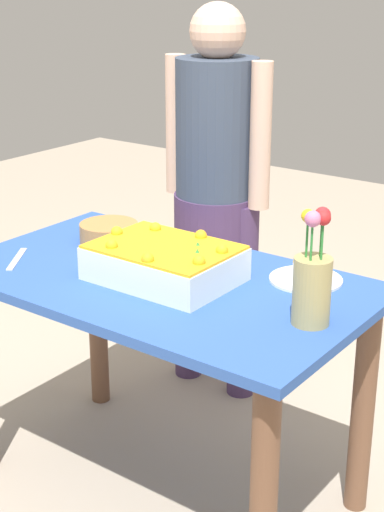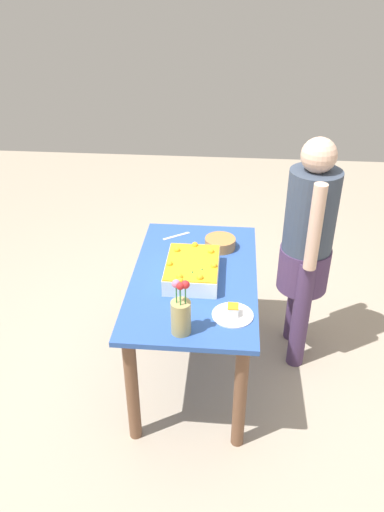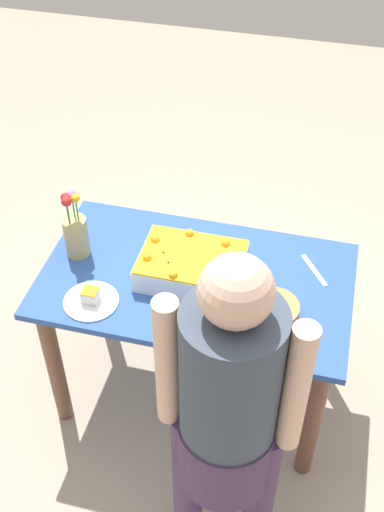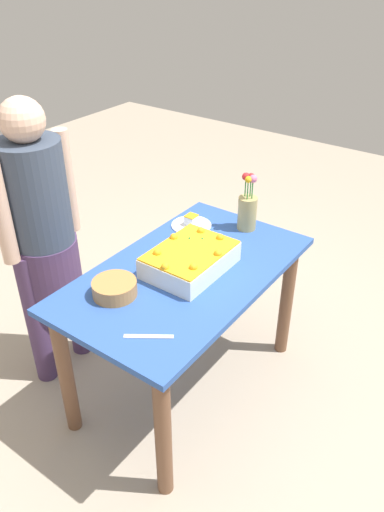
% 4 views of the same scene
% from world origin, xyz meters
% --- Properties ---
extents(ground_plane, '(8.00, 8.00, 0.00)m').
position_xyz_m(ground_plane, '(0.00, 0.00, 0.00)').
color(ground_plane, tan).
extents(dining_table, '(1.24, 0.72, 0.74)m').
position_xyz_m(dining_table, '(0.00, 0.00, 0.60)').
color(dining_table, '#2E54A5').
rests_on(dining_table, ground_plane).
extents(sheet_cake, '(0.41, 0.30, 0.13)m').
position_xyz_m(sheet_cake, '(-0.02, 0.01, 0.79)').
color(sheet_cake, white).
rests_on(sheet_cake, dining_table).
extents(serving_plate_with_slice, '(0.21, 0.21, 0.06)m').
position_xyz_m(serving_plate_with_slice, '(-0.36, -0.23, 0.76)').
color(serving_plate_with_slice, white).
rests_on(serving_plate_with_slice, dining_table).
extents(cake_knife, '(0.13, 0.17, 0.00)m').
position_xyz_m(cake_knife, '(0.45, 0.16, 0.74)').
color(cake_knife, silver).
rests_on(cake_knife, dining_table).
extents(flower_vase, '(0.10, 0.10, 0.31)m').
position_xyz_m(flower_vase, '(-0.51, 0.02, 0.85)').
color(flower_vase, tan).
rests_on(flower_vase, dining_table).
extents(fruit_bowl, '(0.19, 0.19, 0.07)m').
position_xyz_m(fruit_bowl, '(0.33, -0.14, 0.77)').
color(fruit_bowl, '#B67D43').
rests_on(fruit_bowl, dining_table).
extents(person_standing, '(0.45, 0.31, 1.49)m').
position_xyz_m(person_standing, '(0.26, -0.66, 0.85)').
color(person_standing, '#493358').
rests_on(person_standing, ground_plane).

